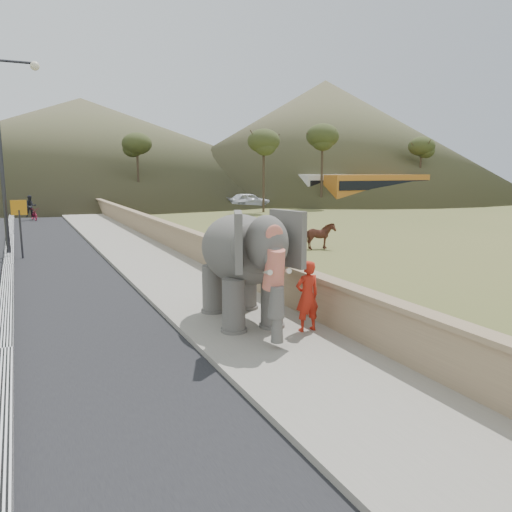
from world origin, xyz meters
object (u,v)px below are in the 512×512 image
Objects in this scene: lamppost at (8,138)px; cow at (319,236)px; elephant_and_man at (242,265)px; motorcyclist at (33,211)px.

cow is at bearing -16.13° from lamppost.
motorcyclist is at bearing 97.15° from elephant_and_man.
cow is at bearing 48.61° from elephant_and_man.
motorcyclist is at bearing 86.12° from lamppost.
cow is (12.49, -3.61, -4.26)m from lamppost.
motorcyclist is (-3.60, 28.73, -0.74)m from elephant_and_man.
lamppost reaches higher than elephant_and_man.
elephant_and_man is at bearing 147.07° from cow.
lamppost is at bearing -93.88° from motorcyclist.
cow is 22.93m from motorcyclist.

